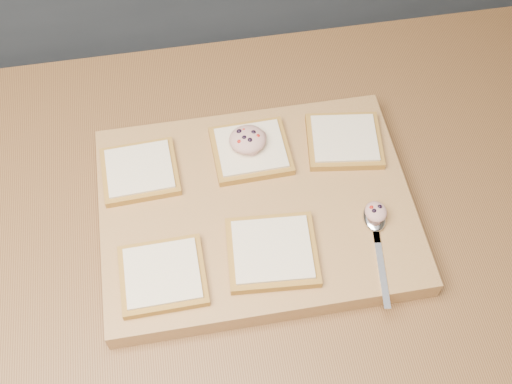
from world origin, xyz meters
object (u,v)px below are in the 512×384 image
spoon (375,224)px  bread_far_center (251,150)px  cutting_board (256,209)px  tuna_salad_dollop (248,139)px

spoon → bread_far_center: bearing=134.4°
bread_far_center → spoon: 0.22m
cutting_board → bread_far_center: bearing=85.2°
tuna_salad_dollop → spoon: (0.16, -0.16, -0.02)m
cutting_board → bread_far_center: 0.09m
cutting_board → tuna_salad_dollop: bearing=87.9°
cutting_board → bread_far_center: size_ratio=3.85×
bread_far_center → cutting_board: bearing=-94.8°
cutting_board → tuna_salad_dollop: size_ratio=8.08×
spoon → tuna_salad_dollop: bearing=134.2°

